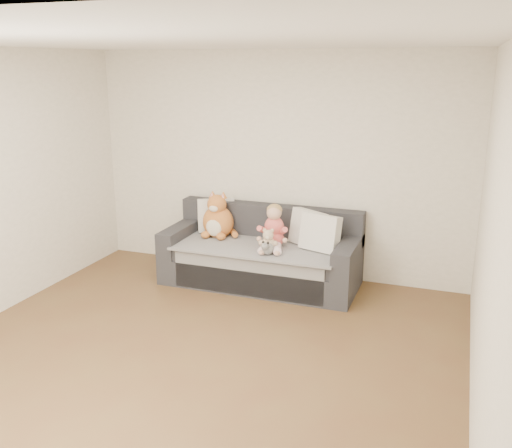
# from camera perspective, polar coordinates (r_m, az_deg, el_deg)

# --- Properties ---
(room_shell) EXTENTS (5.00, 5.00, 5.00)m
(room_shell) POSITION_cam_1_polar(r_m,az_deg,el_deg) (4.79, -5.65, 1.84)
(room_shell) COLOR brown
(room_shell) RESTS_ON ground
(sofa) EXTENTS (2.20, 0.94, 0.85)m
(sofa) POSITION_cam_1_polar(r_m,az_deg,el_deg) (6.53, 0.57, -3.29)
(sofa) COLOR #28282D
(sofa) RESTS_ON ground
(cushion_left) EXTENTS (0.48, 0.38, 0.42)m
(cushion_left) POSITION_cam_1_polar(r_m,az_deg,el_deg) (6.90, -4.01, 0.89)
(cushion_left) COLOR silver
(cushion_left) RESTS_ON sofa
(cushion_right_back) EXTENTS (0.47, 0.39, 0.41)m
(cushion_right_back) POSITION_cam_1_polar(r_m,az_deg,el_deg) (6.38, 5.20, -0.40)
(cushion_right_back) COLOR silver
(cushion_right_back) RESTS_ON sofa
(cushion_right_front) EXTENTS (0.48, 0.32, 0.42)m
(cushion_right_front) POSITION_cam_1_polar(r_m,az_deg,el_deg) (6.22, 6.43, -0.87)
(cushion_right_front) COLOR silver
(cushion_right_front) RESTS_ON sofa
(toddler) EXTENTS (0.34, 0.50, 0.49)m
(toddler) POSITION_cam_1_polar(r_m,az_deg,el_deg) (6.29, 1.78, -0.53)
(toddler) COLOR #DE4E58
(toddler) RESTS_ON sofa
(plush_cat) EXTENTS (0.45, 0.39, 0.57)m
(plush_cat) POSITION_cam_1_polar(r_m,az_deg,el_deg) (6.70, -3.85, 0.47)
(plush_cat) COLOR #A45F24
(plush_cat) RESTS_ON sofa
(teddy_bear) EXTENTS (0.21, 0.16, 0.27)m
(teddy_bear) POSITION_cam_1_polar(r_m,az_deg,el_deg) (6.16, 1.23, -1.84)
(teddy_bear) COLOR #CCAE8D
(teddy_bear) RESTS_ON sofa
(plush_cow) EXTENTS (0.13, 0.21, 0.17)m
(plush_cow) POSITION_cam_1_polar(r_m,az_deg,el_deg) (6.08, 1.17, -2.46)
(plush_cow) COLOR white
(plush_cow) RESTS_ON sofa
(sippy_cup) EXTENTS (0.09, 0.08, 0.10)m
(sippy_cup) POSITION_cam_1_polar(r_m,az_deg,el_deg) (6.20, 1.33, -2.22)
(sippy_cup) COLOR purple
(sippy_cup) RESTS_ON sofa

